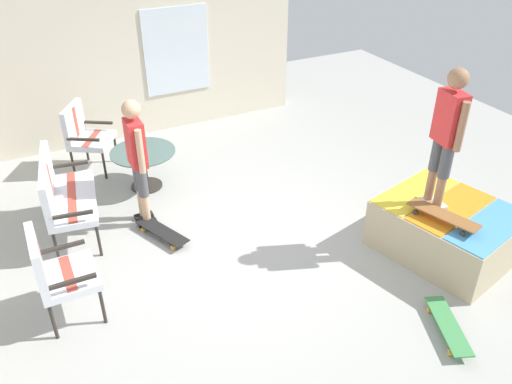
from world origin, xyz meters
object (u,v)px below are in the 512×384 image
(skate_ramp, at_px, (448,228))
(skateboard_on_ramp, at_px, (443,215))
(skateboard_by_bench, at_px, (162,232))
(skateboard_spare, at_px, (448,326))
(person_watching, at_px, (137,155))
(person_skater, at_px, (447,131))
(patio_chair_by_wall, at_px, (54,270))
(patio_table, at_px, (144,162))
(patio_chair_near_house, at_px, (83,132))
(patio_bench, at_px, (61,191))

(skate_ramp, height_order, skateboard_on_ramp, skateboard_on_ramp)
(skateboard_by_bench, height_order, skateboard_spare, same)
(person_watching, xyz_separation_m, person_skater, (-2.06, -2.81, 0.58))
(patio_chair_by_wall, xyz_separation_m, patio_table, (2.11, -1.50, -0.21))
(skate_ramp, relative_size, patio_chair_by_wall, 2.26)
(skate_ramp, distance_m, patio_chair_near_house, 5.19)
(patio_chair_by_wall, relative_size, patio_table, 1.13)
(person_skater, distance_m, skateboard_by_bench, 3.50)
(patio_chair_by_wall, bearing_deg, person_watching, -43.87)
(skateboard_by_bench, bearing_deg, patio_bench, 58.58)
(skate_ramp, distance_m, person_skater, 1.27)
(skateboard_by_bench, bearing_deg, person_watching, 10.89)
(patio_chair_near_house, bearing_deg, skateboard_by_bench, -168.69)
(patio_chair_near_house, height_order, patio_chair_by_wall, same)
(person_watching, distance_m, skateboard_on_ramp, 3.59)
(skate_ramp, distance_m, skateboard_spare, 1.40)
(person_watching, bearing_deg, skateboard_on_ramp, -131.16)
(patio_table, bearing_deg, patio_chair_by_wall, 144.70)
(patio_bench, xyz_separation_m, patio_chair_by_wall, (-1.46, 0.30, -0.00))
(patio_bench, distance_m, person_watching, 1.01)
(skateboard_by_bench, height_order, skateboard_on_ramp, skateboard_on_ramp)
(patio_table, xyz_separation_m, person_skater, (-2.90, -2.54, 1.15))
(patio_bench, distance_m, patio_chair_by_wall, 1.49)
(skate_ramp, bearing_deg, patio_table, 42.42)
(person_watching, height_order, skateboard_by_bench, person_watching)
(person_skater, distance_m, skateboard_spare, 1.99)
(skate_ramp, relative_size, patio_chair_near_house, 2.26)
(patio_table, bearing_deg, patio_bench, 118.73)
(patio_bench, xyz_separation_m, person_skater, (-2.24, -3.74, 0.94))
(patio_chair_by_wall, xyz_separation_m, person_skater, (-0.79, -4.04, 0.94))
(patio_chair_by_wall, bearing_deg, skateboard_on_ramp, -105.39)
(patio_bench, distance_m, patio_table, 1.38)
(skate_ramp, xyz_separation_m, patio_chair_by_wall, (0.91, 4.26, 0.31))
(patio_bench, bearing_deg, patio_table, -61.27)
(patio_bench, bearing_deg, person_skater, -120.96)
(patio_chair_by_wall, distance_m, skateboard_by_bench, 1.64)
(skate_ramp, xyz_separation_m, patio_table, (3.02, 2.76, 0.10))
(patio_chair_by_wall, height_order, patio_table, patio_chair_by_wall)
(person_watching, distance_m, skateboard_by_bench, 0.99)
(skateboard_spare, bearing_deg, person_skater, -32.10)
(patio_table, xyz_separation_m, skateboard_by_bench, (-1.27, 0.19, -0.32))
(patio_bench, bearing_deg, skateboard_spare, -138.24)
(person_watching, height_order, person_skater, person_skater)
(patio_table, bearing_deg, person_skater, -138.73)
(skate_ramp, xyz_separation_m, person_skater, (0.12, 0.22, 1.25))
(skate_ramp, bearing_deg, person_skater, 60.57)
(skate_ramp, bearing_deg, person_watching, 54.21)
(patio_chair_by_wall, distance_m, skateboard_spare, 3.88)
(skate_ramp, height_order, person_watching, person_watching)
(patio_bench, height_order, person_skater, person_skater)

